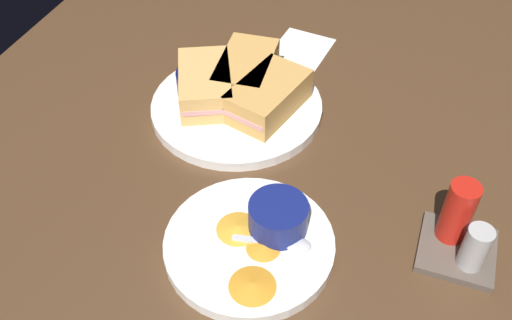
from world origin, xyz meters
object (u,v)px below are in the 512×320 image
object	(u,v)px
ramekin_light_gravy	(278,216)
spoon_by_gravy_ramekin	(287,244)
condiment_caddy	(461,232)
plate_sandwich_main	(237,107)
ramekin_dark_sauce	(202,82)
sandwich_half_far	(246,71)
spoon_by_dark_ramekin	(229,108)
plate_chips_companion	(249,245)
sandwich_half_near	(268,96)
sandwich_half_extra	(205,85)

from	to	relation	value
ramekin_light_gravy	spoon_by_gravy_ramekin	size ratio (longest dim) A/B	0.73
ramekin_light_gravy	condiment_caddy	size ratio (longest dim) A/B	0.76
plate_sandwich_main	ramekin_dark_sauce	distance (cm)	6.51
sandwich_half_far	spoon_by_gravy_ramekin	world-z (taller)	sandwich_half_far
spoon_by_dark_ramekin	plate_chips_companion	world-z (taller)	spoon_by_dark_ramekin
spoon_by_dark_ramekin	spoon_by_gravy_ramekin	world-z (taller)	same
plate_sandwich_main	spoon_by_gravy_ramekin	size ratio (longest dim) A/B	2.61
sandwich_half_near	sandwich_half_extra	bearing A→B (deg)	-86.79
plate_sandwich_main	plate_chips_companion	world-z (taller)	same
plate_sandwich_main	condiment_caddy	xyz separation A→B (cm)	(15.38, 34.31, 2.61)
sandwich_half_extra	ramekin_dark_sauce	xyz separation A→B (cm)	(-0.87, -0.89, -0.33)
sandwich_half_near	spoon_by_gravy_ramekin	xyz separation A→B (cm)	(23.13, 10.30, -2.04)
sandwich_half_extra	ramekin_dark_sauce	distance (cm)	1.28
spoon_by_dark_ramekin	plate_chips_companion	xyz separation A→B (cm)	(21.73, 11.19, -1.16)
plate_sandwich_main	sandwich_half_near	size ratio (longest dim) A/B	1.78
plate_chips_companion	ramekin_light_gravy	bearing A→B (deg)	140.19
plate_chips_companion	condiment_caddy	world-z (taller)	condiment_caddy
sandwich_half_extra	plate_chips_companion	world-z (taller)	sandwich_half_extra
ramekin_dark_sauce	spoon_by_gravy_ramekin	distance (cm)	31.54
spoon_by_dark_ramekin	ramekin_dark_sauce	bearing A→B (deg)	-115.27
spoon_by_gravy_ramekin	sandwich_half_far	bearing A→B (deg)	-150.84
sandwich_half_extra	ramekin_dark_sauce	bearing A→B (deg)	-134.31
ramekin_dark_sauce	spoon_by_dark_ramekin	bearing A→B (deg)	64.73
sandwich_half_near	sandwich_half_extra	xyz separation A→B (cm)	(0.55, -9.85, 0.00)
sandwich_half_far	plate_chips_companion	distance (cm)	30.82
spoon_by_dark_ramekin	spoon_by_gravy_ramekin	distance (cm)	26.12
plate_sandwich_main	sandwich_half_near	distance (cm)	5.88
spoon_by_gravy_ramekin	condiment_caddy	world-z (taller)	condiment_caddy
sandwich_half_extra	ramekin_light_gravy	size ratio (longest dim) A/B	2.07
sandwich_half_far	condiment_caddy	size ratio (longest dim) A/B	1.46
spoon_by_gravy_ramekin	condiment_caddy	xyz separation A→B (cm)	(-7.47, 19.08, 1.44)
sandwich_half_extra	spoon_by_gravy_ramekin	xyz separation A→B (cm)	(22.58, 20.15, -2.04)
plate_sandwich_main	sandwich_half_far	bearing A→B (deg)	-176.79
sandwich_half_near	sandwich_half_far	bearing A→B (deg)	-131.79
sandwich_half_extra	plate_chips_companion	xyz separation A→B (cm)	(23.40, 15.68, -3.20)
ramekin_dark_sauce	spoon_by_gravy_ramekin	world-z (taller)	ramekin_dark_sauce
sandwich_half_near	ramekin_light_gravy	world-z (taller)	sandwich_half_near
plate_chips_companion	spoon_by_gravy_ramekin	xyz separation A→B (cm)	(-0.82, 4.47, 1.16)
sandwich_half_near	plate_sandwich_main	bearing A→B (deg)	-86.79
sandwich_half_far	plate_chips_companion	size ratio (longest dim) A/B	0.67
plate_chips_companion	ramekin_light_gravy	xyz separation A→B (cm)	(-3.11, 2.59, 2.95)
sandwich_half_near	spoon_by_gravy_ramekin	bearing A→B (deg)	24.00
ramekin_light_gravy	plate_sandwich_main	bearing A→B (deg)	-147.03
ramekin_light_gravy	condiment_caddy	xyz separation A→B (cm)	(-5.18, 20.97, -0.34)
spoon_by_gravy_ramekin	ramekin_light_gravy	bearing A→B (deg)	-140.51
sandwich_half_far	ramekin_light_gravy	bearing A→B (deg)	28.11
sandwich_half_near	ramekin_dark_sauce	size ratio (longest dim) A/B	1.88
plate_sandwich_main	condiment_caddy	bearing A→B (deg)	65.85
ramekin_light_gravy	sandwich_half_near	bearing A→B (deg)	-158.01
ramekin_dark_sauce	condiment_caddy	world-z (taller)	condiment_caddy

